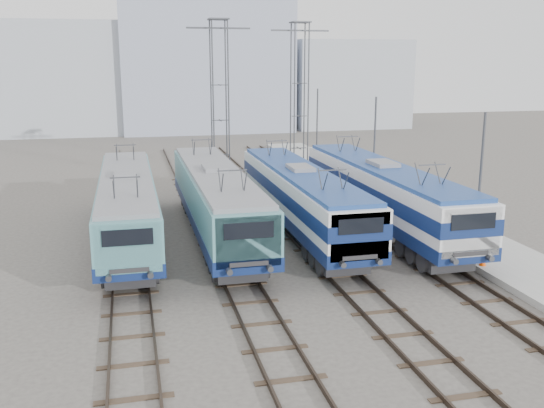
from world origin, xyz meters
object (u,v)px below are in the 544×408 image
Objects in this scene: locomotive_far_left at (127,203)px; catenary_tower_west at (220,97)px; locomotive_far_right at (383,191)px; mast_mid at (374,153)px; safety_cone at (483,259)px; locomotive_center_right at (301,195)px; mast_front at (479,191)px; catenary_tower_east at (299,95)px; locomotive_center_left at (216,198)px; mast_rear at (317,132)px.

catenary_tower_west reaches higher than locomotive_far_left.
mast_mid is at bearing 72.24° from locomotive_far_right.
catenary_tower_west reaches higher than locomotive_far_right.
locomotive_far_left is 17.27m from safety_cone.
mast_front is (6.35, -6.63, 1.27)m from locomotive_center_right.
catenary_tower_west is at bearing 99.56° from locomotive_center_right.
locomotive_far_left is at bearing -131.66° from catenary_tower_east.
catenary_tower_west is 22.00m from mast_front.
catenary_tower_west is (2.25, 13.02, 4.41)m from locomotive_center_left.
locomotive_far_right is 16.36m from catenary_tower_east.
mast_rear is at bearing 89.77° from safety_cone.
locomotive_far_left is 13.53m from locomotive_far_right.
mast_rear is at bearing 90.00° from mast_mid.
mast_mid and mast_rear have the same top height.
locomotive_center_right is at bearing 129.85° from safety_cone.
catenary_tower_west is 23.32m from safety_cone.
mast_rear is (2.10, 2.00, -3.14)m from catenary_tower_east.
locomotive_far_left is 15.23m from catenary_tower_west.
catenary_tower_east reaches higher than mast_front.
locomotive_far_right is at bearing -4.77° from locomotive_center_left.
locomotive_far_right is 2.58× the size of mast_front.
locomotive_far_right reaches higher than locomotive_far_left.
locomotive_far_left is 30.62× the size of safety_cone.
locomotive_center_left is at bearing 143.93° from safety_cone.
mast_front is at bearing 83.33° from safety_cone.
mast_rear is at bearing 24.94° from catenary_tower_west.
locomotive_center_right is 2.49× the size of mast_mid.
locomotive_center_right is at bearing 174.81° from locomotive_far_right.
mast_front is (15.35, -7.11, 1.34)m from locomotive_far_left.
mast_front is at bearing -84.55° from catenary_tower_east.
locomotive_far_right is 6.18m from mast_mid.
locomotive_far_left is 2.46× the size of mast_front.
locomotive_center_left reaches higher than locomotive_far_left.
locomotive_far_right is (4.50, -0.41, 0.08)m from locomotive_center_right.
catenary_tower_west is at bearing 113.27° from mast_front.
mast_mid reaches higher than locomotive_center_right.
locomotive_center_left is at bearing -155.16° from mast_mid.
catenary_tower_east is at bearing 90.91° from locomotive_far_right.
catenary_tower_east reaches higher than locomotive_center_right.
mast_front is 3.04m from safety_cone.
locomotive_far_left is 4.50m from locomotive_center_left.
safety_cone is (-0.10, -0.85, -2.92)m from mast_front.
catenary_tower_east is at bearing 17.10° from catenary_tower_west.
mast_mid is (8.60, -8.00, -3.14)m from catenary_tower_west.
catenary_tower_west reaches higher than mast_rear.
catenary_tower_west is 1.71× the size of mast_rear.
mast_front is at bearing -73.45° from locomotive_far_right.
catenary_tower_west is at bearing 116.11° from locomotive_far_right.
catenary_tower_west is (-2.25, 13.37, 4.41)m from locomotive_center_right.
locomotive_center_left is at bearing -122.51° from mast_rear.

